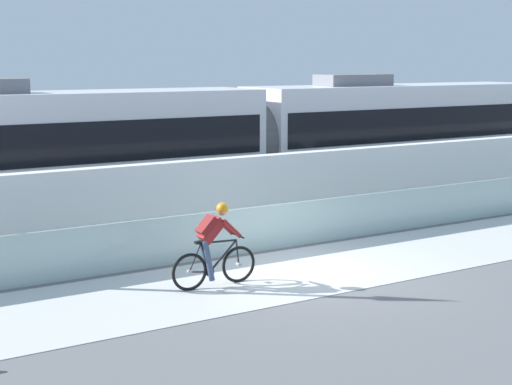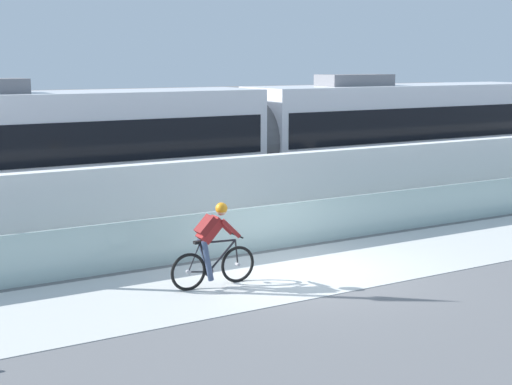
% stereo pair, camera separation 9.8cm
% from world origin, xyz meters
% --- Properties ---
extents(ground_plane, '(200.00, 200.00, 0.00)m').
position_xyz_m(ground_plane, '(0.00, 0.00, 0.00)').
color(ground_plane, slate).
extents(bike_path_deck, '(32.00, 3.20, 0.01)m').
position_xyz_m(bike_path_deck, '(0.00, 0.00, 0.01)').
color(bike_path_deck, silver).
rests_on(bike_path_deck, ground).
extents(glass_parapet, '(32.00, 0.05, 1.03)m').
position_xyz_m(glass_parapet, '(0.00, 1.85, 0.51)').
color(glass_parapet, '#ADC6C1').
rests_on(glass_parapet, ground).
extents(concrete_barrier_wall, '(32.00, 0.36, 1.91)m').
position_xyz_m(concrete_barrier_wall, '(0.00, 3.65, 0.96)').
color(concrete_barrier_wall, white).
rests_on(concrete_barrier_wall, ground).
extents(tram_rail_near, '(32.00, 0.08, 0.01)m').
position_xyz_m(tram_rail_near, '(0.00, 6.13, 0.00)').
color(tram_rail_near, '#595654').
rests_on(tram_rail_near, ground).
extents(tram_rail_far, '(32.00, 0.08, 0.01)m').
position_xyz_m(tram_rail_far, '(0.00, 7.57, 0.00)').
color(tram_rail_far, '#595654').
rests_on(tram_rail_far, ground).
extents(tram, '(22.56, 2.54, 3.81)m').
position_xyz_m(tram, '(2.74, 6.85, 1.89)').
color(tram, silver).
rests_on(tram, ground).
extents(cyclist_on_bike, '(1.77, 0.58, 1.61)m').
position_xyz_m(cyclist_on_bike, '(-2.09, -0.00, 0.80)').
color(cyclist_on_bike, black).
rests_on(cyclist_on_bike, ground).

